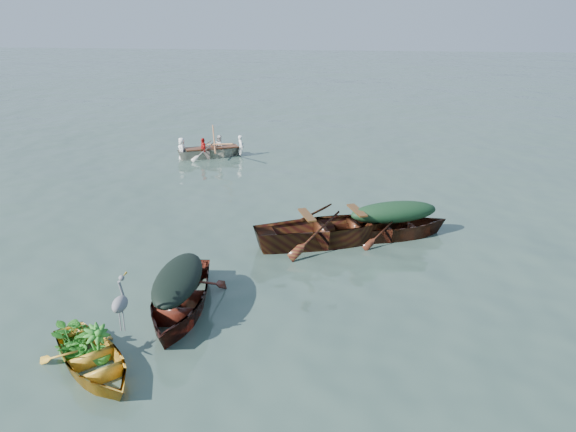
{
  "coord_description": "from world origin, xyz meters",
  "views": [
    {
      "loc": [
        0.96,
        -9.42,
        5.32
      ],
      "look_at": [
        -0.7,
        3.49,
        0.5
      ],
      "focal_mm": 35.0,
      "sensor_mm": 36.0,
      "label": 1
    }
  ],
  "objects_px": {
    "green_tarp_boat": "(392,238)",
    "heron": "(121,312)",
    "rowed_boat": "(212,157)",
    "open_wooden_boat": "(331,243)",
    "yellow_dinghy": "(94,371)",
    "dark_covered_boat": "(180,312)"
  },
  "relations": [
    {
      "from": "green_tarp_boat",
      "to": "heron",
      "type": "xyz_separation_m",
      "value": [
        -4.53,
        -5.69,
        0.83
      ]
    },
    {
      "from": "rowed_boat",
      "to": "heron",
      "type": "bearing_deg",
      "value": 162.34
    },
    {
      "from": "green_tarp_boat",
      "to": "rowed_boat",
      "type": "height_order",
      "value": "green_tarp_boat"
    },
    {
      "from": "green_tarp_boat",
      "to": "open_wooden_boat",
      "type": "xyz_separation_m",
      "value": [
        -1.47,
        -0.56,
        0.0
      ]
    },
    {
      "from": "yellow_dinghy",
      "to": "rowed_boat",
      "type": "distance_m",
      "value": 13.44
    },
    {
      "from": "dark_covered_boat",
      "to": "heron",
      "type": "height_order",
      "value": "heron"
    },
    {
      "from": "dark_covered_boat",
      "to": "rowed_boat",
      "type": "height_order",
      "value": "dark_covered_boat"
    },
    {
      "from": "rowed_boat",
      "to": "heron",
      "type": "xyz_separation_m",
      "value": [
        1.92,
        -12.92,
        0.83
      ]
    },
    {
      "from": "yellow_dinghy",
      "to": "rowed_boat",
      "type": "height_order",
      "value": "rowed_boat"
    },
    {
      "from": "open_wooden_boat",
      "to": "rowed_boat",
      "type": "distance_m",
      "value": 9.25
    },
    {
      "from": "heron",
      "to": "rowed_boat",
      "type": "bearing_deg",
      "value": 52.21
    },
    {
      "from": "yellow_dinghy",
      "to": "green_tarp_boat",
      "type": "distance_m",
      "value": 7.82
    },
    {
      "from": "open_wooden_boat",
      "to": "rowed_boat",
      "type": "relative_size",
      "value": 1.45
    },
    {
      "from": "yellow_dinghy",
      "to": "heron",
      "type": "distance_m",
      "value": 1.0
    },
    {
      "from": "yellow_dinghy",
      "to": "dark_covered_boat",
      "type": "xyz_separation_m",
      "value": [
        0.78,
        1.94,
        0.0
      ]
    },
    {
      "from": "yellow_dinghy",
      "to": "rowed_boat",
      "type": "xyz_separation_m",
      "value": [
        -1.58,
        13.35,
        0.0
      ]
    },
    {
      "from": "green_tarp_boat",
      "to": "dark_covered_boat",
      "type": "bearing_deg",
      "value": 114.8
    },
    {
      "from": "yellow_dinghy",
      "to": "dark_covered_boat",
      "type": "relative_size",
      "value": 0.71
    },
    {
      "from": "yellow_dinghy",
      "to": "open_wooden_boat",
      "type": "height_order",
      "value": "open_wooden_boat"
    },
    {
      "from": "green_tarp_boat",
      "to": "open_wooden_boat",
      "type": "distance_m",
      "value": 1.58
    },
    {
      "from": "green_tarp_boat",
      "to": "heron",
      "type": "relative_size",
      "value": 4.35
    },
    {
      "from": "dark_covered_boat",
      "to": "rowed_boat",
      "type": "distance_m",
      "value": 11.65
    }
  ]
}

